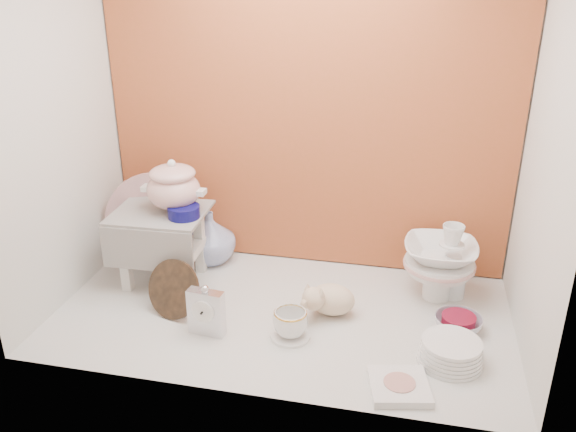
# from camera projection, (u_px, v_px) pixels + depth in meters

# --- Properties ---
(ground) EXTENTS (1.80, 1.80, 0.00)m
(ground) POSITION_uv_depth(u_px,v_px,m) (282.00, 313.00, 2.39)
(ground) COLOR silver
(ground) RESTS_ON ground
(niche_shell) EXTENTS (1.86, 1.03, 1.53)m
(niche_shell) POSITION_uv_depth(u_px,v_px,m) (292.00, 72.00, 2.19)
(niche_shell) COLOR #AB4D2A
(niche_shell) RESTS_ON ground
(step_stool) EXTENTS (0.40, 0.35, 0.33)m
(step_stool) POSITION_uv_depth(u_px,v_px,m) (163.00, 246.00, 2.58)
(step_stool) COLOR silver
(step_stool) RESTS_ON ground
(soup_tureen) EXTENTS (0.29, 0.29, 0.23)m
(soup_tureen) POSITION_uv_depth(u_px,v_px,m) (173.00, 185.00, 2.48)
(soup_tureen) COLOR white
(soup_tureen) RESTS_ON step_stool
(cobalt_bowl) EXTENTS (0.14, 0.14, 0.05)m
(cobalt_bowl) POSITION_uv_depth(u_px,v_px,m) (184.00, 212.00, 2.45)
(cobalt_bowl) COLOR #0C0A51
(cobalt_bowl) RESTS_ON step_stool
(floral_platter) EXTENTS (0.42, 0.21, 0.44)m
(floral_platter) POSITION_uv_depth(u_px,v_px,m) (155.00, 219.00, 2.72)
(floral_platter) COLOR silver
(floral_platter) RESTS_ON ground
(blue_white_vase) EXTENTS (0.26, 0.26, 0.25)m
(blue_white_vase) POSITION_uv_depth(u_px,v_px,m) (210.00, 237.00, 2.76)
(blue_white_vase) COLOR white
(blue_white_vase) RESTS_ON ground
(lacquer_tray) EXTENTS (0.26, 0.17, 0.23)m
(lacquer_tray) POSITION_uv_depth(u_px,v_px,m) (173.00, 289.00, 2.34)
(lacquer_tray) COLOR black
(lacquer_tray) RESTS_ON ground
(mantel_clock) EXTENTS (0.14, 0.06, 0.20)m
(mantel_clock) POSITION_uv_depth(u_px,v_px,m) (206.00, 310.00, 2.22)
(mantel_clock) COLOR silver
(mantel_clock) RESTS_ON ground
(plush_pig) EXTENTS (0.28, 0.24, 0.14)m
(plush_pig) POSITION_uv_depth(u_px,v_px,m) (332.00, 299.00, 2.36)
(plush_pig) COLOR beige
(plush_pig) RESTS_ON ground
(teacup_saucer) EXTENTS (0.16, 0.16, 0.01)m
(teacup_saucer) POSITION_uv_depth(u_px,v_px,m) (290.00, 336.00, 2.24)
(teacup_saucer) COLOR white
(teacup_saucer) RESTS_ON ground
(gold_rim_teacup) EXTENTS (0.16, 0.16, 0.10)m
(gold_rim_teacup) POSITION_uv_depth(u_px,v_px,m) (290.00, 323.00, 2.22)
(gold_rim_teacup) COLOR white
(gold_rim_teacup) RESTS_ON teacup_saucer
(lattice_dish) EXTENTS (0.23, 0.23, 0.03)m
(lattice_dish) POSITION_uv_depth(u_px,v_px,m) (399.00, 386.00, 1.96)
(lattice_dish) COLOR white
(lattice_dish) RESTS_ON ground
(dinner_plate_stack) EXTENTS (0.28, 0.28, 0.09)m
(dinner_plate_stack) POSITION_uv_depth(u_px,v_px,m) (451.00, 352.00, 2.08)
(dinner_plate_stack) COLOR white
(dinner_plate_stack) RESTS_ON ground
(crystal_bowl) EXTENTS (0.19, 0.19, 0.06)m
(crystal_bowl) POSITION_uv_depth(u_px,v_px,m) (458.00, 324.00, 2.27)
(crystal_bowl) COLOR silver
(crystal_bowl) RESTS_ON ground
(clear_glass_vase) EXTENTS (0.11, 0.11, 0.19)m
(clear_glass_vase) POSITION_uv_depth(u_px,v_px,m) (455.00, 276.00, 2.48)
(clear_glass_vase) COLOR silver
(clear_glass_vase) RESTS_ON ground
(porcelain_tower) EXTENTS (0.32, 0.32, 0.34)m
(porcelain_tower) POSITION_uv_depth(u_px,v_px,m) (440.00, 261.00, 2.44)
(porcelain_tower) COLOR white
(porcelain_tower) RESTS_ON ground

